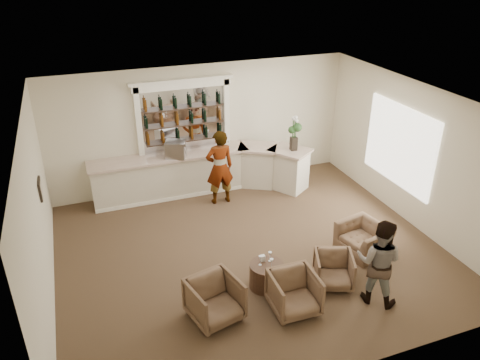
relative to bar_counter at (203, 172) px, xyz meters
name	(u,v)px	position (x,y,z in m)	size (l,w,h in m)	color
ground	(250,251)	(0.16, -3.00, -0.57)	(8.00, 8.00, 0.00)	brown
room_shell	(246,138)	(0.33, -2.29, 1.77)	(8.04, 7.02, 3.32)	beige
bar_counter	(203,172)	(0.00, 0.00, 0.00)	(5.72, 1.80, 1.14)	silver
back_bar_alcove	(184,116)	(-0.34, 0.41, 1.46)	(2.64, 0.25, 3.00)	white
cocktail_table	(266,275)	(0.03, -4.19, -0.32)	(0.66, 0.66, 0.50)	#45301E
sommelier	(220,167)	(0.24, -0.69, 0.40)	(0.71, 0.47, 1.95)	gray
guest	(379,262)	(1.75, -5.24, 0.27)	(0.82, 0.64, 1.69)	gray
armchair_left	(215,300)	(-1.16, -4.67, -0.18)	(0.84, 0.86, 0.79)	brown
armchair_center	(294,293)	(0.22, -4.97, -0.19)	(0.81, 0.83, 0.76)	brown
armchair_right	(334,270)	(1.26, -4.58, -0.24)	(0.71, 0.73, 0.67)	brown
armchair_far	(363,239)	(2.42, -3.85, -0.25)	(0.99, 0.86, 0.64)	brown
espresso_machine	(176,149)	(-0.70, -0.05, 0.78)	(0.48, 0.41, 0.43)	#ABABB0
flower_vase	(294,131)	(2.28, -0.67, 1.10)	(0.25, 0.25, 0.94)	black
wine_glass_bar_left	(220,147)	(0.46, -0.05, 0.67)	(0.07, 0.07, 0.21)	white
wine_glass_bar_right	(229,144)	(0.75, 0.06, 0.67)	(0.07, 0.07, 0.21)	white
wine_glass_tbl_a	(260,260)	(-0.09, -4.16, 0.03)	(0.07, 0.07, 0.21)	white
wine_glass_tbl_b	(270,257)	(0.13, -4.11, 0.03)	(0.07, 0.07, 0.21)	white
wine_glass_tbl_c	(271,263)	(0.07, -4.32, 0.03)	(0.07, 0.07, 0.21)	white
napkin_holder	(263,258)	(0.01, -4.05, -0.01)	(0.08, 0.08, 0.12)	silver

